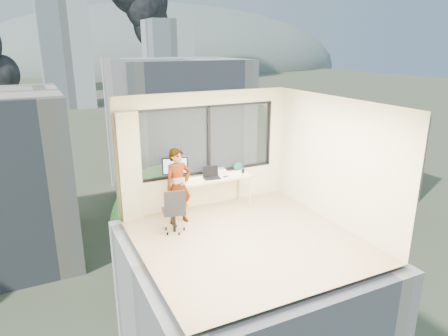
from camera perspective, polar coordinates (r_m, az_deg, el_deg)
floor at (r=7.81m, az=3.27°, el=-10.05°), size 4.00×4.00×0.01m
ceiling at (r=7.02m, az=3.63°, el=9.18°), size 4.00×4.00×0.01m
wall_front at (r=5.77m, az=13.28°, el=-6.50°), size 4.00×0.01×2.60m
wall_left at (r=6.61m, az=-11.88°, el=-3.31°), size 0.01×4.00×2.60m
wall_right at (r=8.44m, az=15.37°, el=0.93°), size 0.01×4.00×2.60m
window_wall at (r=9.00m, az=-2.52°, el=4.02°), size 3.30×0.16×1.55m
curtain at (r=8.46m, az=-13.20°, el=0.07°), size 0.45×0.14×2.30m
desk at (r=9.02m, az=-1.84°, el=-3.59°), size 1.80×0.60×0.75m
chair at (r=7.96m, az=-7.14°, el=-5.87°), size 0.56×0.56×0.94m
person at (r=8.26m, az=-6.50°, el=-2.58°), size 0.64×0.48×1.59m
monitor at (r=8.59m, az=-6.96°, el=-0.19°), size 0.56×0.23×0.55m
game_console at (r=9.23m, az=-0.71°, el=-0.39°), size 0.34×0.31×0.07m
laptop at (r=8.80m, az=-1.73°, el=-0.75°), size 0.41×0.42×0.23m
cellphone at (r=8.92m, az=0.23°, el=-1.21°), size 0.13×0.08×0.01m
pen_cup at (r=9.20m, az=2.71°, el=-0.40°), size 0.09×0.09×0.09m
handbag at (r=9.40m, az=1.99°, el=0.28°), size 0.26×0.18×0.18m
exterior_ground at (r=127.30m, az=-24.46°, el=7.73°), size 400.00×400.00×0.04m
near_bldg_b at (r=47.64m, az=-6.61°, el=5.48°), size 14.00×13.00×16.00m
near_bldg_c at (r=49.34m, az=17.83°, el=1.58°), size 12.00×10.00×10.00m
far_tower_b at (r=126.58m, az=-21.60°, el=14.87°), size 13.00×13.00×30.00m
far_tower_c at (r=153.93m, az=-7.97°, el=15.33°), size 15.00×15.00×26.00m
hill_b at (r=342.50m, az=-8.68°, el=14.06°), size 300.00×220.00×96.00m
tree_b at (r=28.36m, az=-7.97°, el=-10.45°), size 7.60×7.60×9.00m
tree_c at (r=54.08m, az=2.81°, el=3.72°), size 8.40×8.40×10.00m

